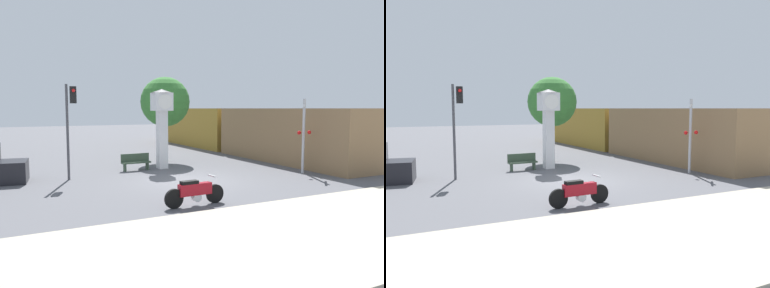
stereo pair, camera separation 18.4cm
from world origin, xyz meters
The scene contains 9 objects.
ground_plane centered at (0.00, 0.00, 0.00)m, with size 120.00×120.00×0.00m, color #56565B.
sidewalk_strip centered at (0.00, -8.16, 0.05)m, with size 36.00×6.00×0.10m.
motorcycle centered at (-1.73, -4.16, 0.49)m, with size 2.32×0.50×1.02m.
clock_tower centered at (0.34, 4.00, 2.97)m, with size 1.20×1.20×4.47m.
freight_train centered at (8.52, 9.11, 1.70)m, with size 2.80×24.29×3.40m.
traffic_light centered at (-4.79, 2.84, 3.10)m, with size 0.50×0.35×4.54m.
railroad_crossing_signal centered at (6.42, -0.71, 2.12)m, with size 0.90×0.82×3.89m.
street_tree centered at (1.61, 6.58, 3.80)m, with size 3.14×3.14×5.39m.
bench centered at (-1.23, 3.99, 0.49)m, with size 1.60×0.44×0.92m.
Camera 1 is at (-7.55, -15.59, 3.40)m, focal length 35.00 mm.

